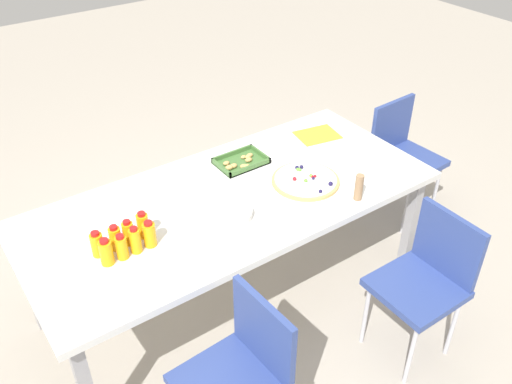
{
  "coord_description": "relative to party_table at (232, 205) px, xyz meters",
  "views": [
    {
      "loc": [
        -1.27,
        -2.04,
        2.44
      ],
      "look_at": [
        0.12,
        -0.06,
        0.74
      ],
      "focal_mm": 38.5,
      "sensor_mm": 36.0,
      "label": 1
    }
  ],
  "objects": [
    {
      "name": "ground_plane",
      "position": [
        0.0,
        0.0,
        -0.67
      ],
      "size": [
        12.0,
        12.0,
        0.0
      ],
      "primitive_type": "plane",
      "color": "#B2A899"
    },
    {
      "name": "party_table",
      "position": [
        0.0,
        0.0,
        0.0
      ],
      "size": [
        2.24,
        0.99,
        0.72
      ],
      "color": "silver",
      "rests_on": "ground_plane"
    },
    {
      "name": "chair_near_right",
      "position": [
        0.6,
        -0.88,
        -0.17
      ],
      "size": [
        0.4,
        0.4,
        0.83
      ],
      "rotation": [
        0.0,
        0.0,
        1.56
      ],
      "color": "#33478C",
      "rests_on": "ground_plane"
    },
    {
      "name": "chair_end",
      "position": [
        1.43,
        0.05,
        -0.17
      ],
      "size": [
        0.42,
        0.42,
        0.83
      ],
      "rotation": [
        0.0,
        0.0,
        3.19
      ],
      "color": "#33478C",
      "rests_on": "ground_plane"
    },
    {
      "name": "chair_near_left",
      "position": [
        -0.48,
        -0.81,
        -0.17
      ],
      "size": [
        0.42,
        0.42,
        0.83
      ],
      "rotation": [
        0.0,
        0.0,
        1.62
      ],
      "color": "#33478C",
      "rests_on": "ground_plane"
    },
    {
      "name": "juice_bottle_0",
      "position": [
        -0.75,
        -0.11,
        0.12
      ],
      "size": [
        0.06,
        0.06,
        0.14
      ],
      "color": "#FAAD14",
      "rests_on": "party_table"
    },
    {
      "name": "juice_bottle_1",
      "position": [
        -0.68,
        -0.12,
        0.12
      ],
      "size": [
        0.06,
        0.06,
        0.13
      ],
      "color": "#FAAB14",
      "rests_on": "party_table"
    },
    {
      "name": "juice_bottle_2",
      "position": [
        -0.61,
        -0.12,
        0.12
      ],
      "size": [
        0.05,
        0.05,
        0.14
      ],
      "color": "#FAAE14",
      "rests_on": "party_table"
    },
    {
      "name": "juice_bottle_3",
      "position": [
        -0.53,
        -0.11,
        0.12
      ],
      "size": [
        0.06,
        0.06,
        0.14
      ],
      "color": "#FAAB14",
      "rests_on": "party_table"
    },
    {
      "name": "juice_bottle_4",
      "position": [
        -0.76,
        -0.03,
        0.12
      ],
      "size": [
        0.06,
        0.06,
        0.13
      ],
      "color": "#FAAB14",
      "rests_on": "party_table"
    },
    {
      "name": "juice_bottle_5",
      "position": [
        -0.67,
        -0.04,
        0.12
      ],
      "size": [
        0.06,
        0.06,
        0.13
      ],
      "color": "#F8AF14",
      "rests_on": "party_table"
    },
    {
      "name": "juice_bottle_6",
      "position": [
        -0.61,
        -0.04,
        0.12
      ],
      "size": [
        0.05,
        0.05,
        0.13
      ],
      "color": "#F9AD14",
      "rests_on": "party_table"
    },
    {
      "name": "juice_bottle_7",
      "position": [
        -0.53,
        -0.03,
        0.12
      ],
      "size": [
        0.06,
        0.06,
        0.14
      ],
      "color": "#F9AD14",
      "rests_on": "party_table"
    },
    {
      "name": "fruit_pizza",
      "position": [
        0.42,
        -0.12,
        0.07
      ],
      "size": [
        0.38,
        0.38,
        0.05
      ],
      "color": "tan",
      "rests_on": "party_table"
    },
    {
      "name": "snack_tray",
      "position": [
        0.23,
        0.25,
        0.07
      ],
      "size": [
        0.29,
        0.2,
        0.04
      ],
      "color": "#477238",
      "rests_on": "party_table"
    },
    {
      "name": "plate_stack",
      "position": [
        -0.09,
        -0.15,
        0.08
      ],
      "size": [
        0.21,
        0.21,
        0.04
      ],
      "color": "silver",
      "rests_on": "party_table"
    },
    {
      "name": "napkin_stack",
      "position": [
        -0.07,
        0.07,
        0.06
      ],
      "size": [
        0.15,
        0.15,
        0.01
      ],
      "primitive_type": "cube",
      "color": "white",
      "rests_on": "party_table"
    },
    {
      "name": "cardboard_tube",
      "position": [
        0.54,
        -0.41,
        0.13
      ],
      "size": [
        0.04,
        0.04,
        0.15
      ],
      "primitive_type": "cylinder",
      "color": "#9E7A56",
      "rests_on": "party_table"
    },
    {
      "name": "paper_folder",
      "position": [
        0.82,
        0.25,
        0.06
      ],
      "size": [
        0.29,
        0.25,
        0.01
      ],
      "primitive_type": "cube",
      "rotation": [
        0.0,
        0.0,
        -0.19
      ],
      "color": "yellow",
      "rests_on": "party_table"
    }
  ]
}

